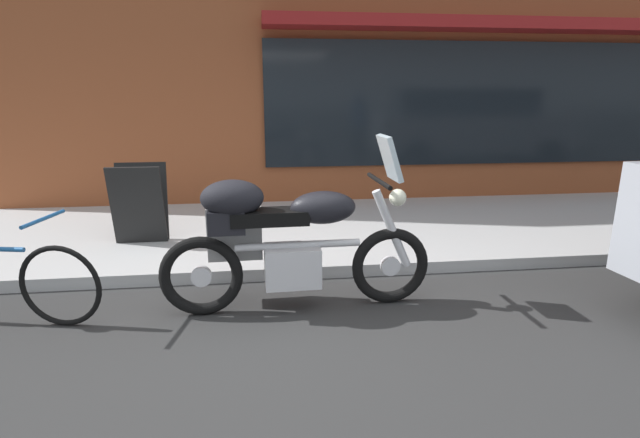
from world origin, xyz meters
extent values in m
plane|color=#2C2C2C|center=(0.00, 0.00, 0.00)|extent=(80.00, 80.00, 0.00)
torus|color=black|center=(0.85, 0.61, 0.32)|extent=(0.65, 0.11, 0.65)
cylinder|color=silver|center=(0.85, 0.61, 0.32)|extent=(0.16, 0.06, 0.16)
torus|color=black|center=(-0.68, 0.57, 0.32)|extent=(0.65, 0.11, 0.65)
cylinder|color=silver|center=(-0.68, 0.57, 0.32)|extent=(0.16, 0.06, 0.16)
cube|color=silver|center=(0.04, 0.59, 0.37)|extent=(0.45, 0.31, 0.32)
cylinder|color=silver|center=(0.09, 0.59, 0.54)|extent=(1.00, 0.09, 0.06)
ellipsoid|color=black|center=(0.29, 0.59, 0.84)|extent=(0.53, 0.29, 0.26)
cube|color=black|center=(-0.13, 0.58, 0.78)|extent=(0.61, 0.26, 0.11)
cube|color=black|center=(-0.46, 0.57, 0.76)|extent=(0.29, 0.23, 0.18)
cylinder|color=silver|center=(0.85, 0.61, 0.64)|extent=(0.35, 0.08, 0.67)
cylinder|color=black|center=(0.73, 0.61, 1.04)|extent=(0.05, 0.62, 0.04)
cube|color=silver|center=(0.81, 0.61, 1.22)|extent=(0.16, 0.32, 0.35)
sphere|color=#EAEACC|center=(0.89, 0.61, 0.90)|extent=(0.14, 0.14, 0.14)
cube|color=#A4A4A4|center=(-0.42, 0.81, 0.60)|extent=(0.45, 0.21, 0.44)
cube|color=black|center=(-0.42, 0.92, 0.60)|extent=(0.37, 0.03, 0.03)
ellipsoid|color=black|center=(-0.41, 0.57, 0.94)|extent=(0.49, 0.33, 0.28)
torus|color=black|center=(-1.71, 0.50, 0.32)|extent=(0.64, 0.17, 0.64)
cylinder|color=#1E5999|center=(-1.75, 0.51, 0.84)|extent=(0.12, 0.48, 0.03)
cube|color=black|center=(-1.51, 2.14, 0.55)|extent=(0.55, 0.18, 0.85)
cube|color=black|center=(-1.51, 2.36, 0.55)|extent=(0.55, 0.18, 0.85)
camera|label=1|loc=(-0.19, -3.03, 1.72)|focal=26.86mm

